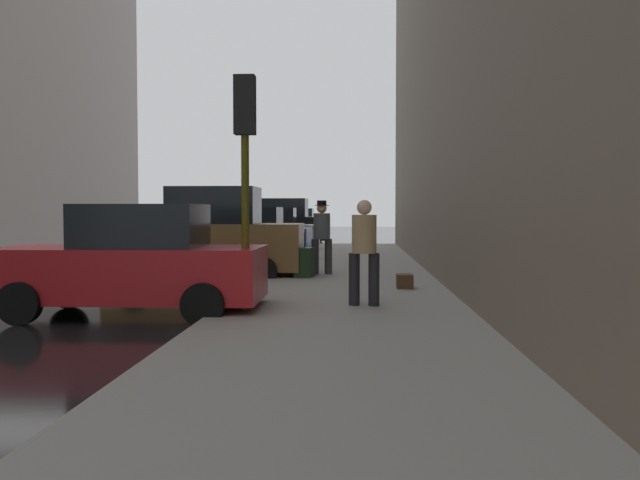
# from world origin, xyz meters

# --- Properties ---
(ground_plane) EXTENTS (120.00, 120.00, 0.00)m
(ground_plane) POSITION_xyz_m (0.00, 0.00, 0.00)
(ground_plane) COLOR black
(sidewalk) EXTENTS (4.00, 40.00, 0.15)m
(sidewalk) POSITION_xyz_m (6.00, 0.00, 0.07)
(sidewalk) COLOR gray
(sidewalk) RESTS_ON ground_plane
(parked_red_hatchback) EXTENTS (4.21, 2.08, 1.79)m
(parked_red_hatchback) POSITION_xyz_m (2.65, -1.78, 0.85)
(parked_red_hatchback) COLOR #B2191E
(parked_red_hatchback) RESTS_ON ground_plane
(parked_bronze_suv) EXTENTS (4.60, 2.06, 2.25)m
(parked_bronze_suv) POSITION_xyz_m (2.65, 4.05, 1.03)
(parked_bronze_suv) COLOR brown
(parked_bronze_suv) RESTS_ON ground_plane
(parked_blue_sedan) EXTENTS (4.26, 2.17, 1.79)m
(parked_blue_sedan) POSITION_xyz_m (2.65, 9.96, 0.85)
(parked_blue_sedan) COLOR navy
(parked_blue_sedan) RESTS_ON ground_plane
(parked_silver_sedan) EXTENTS (4.21, 2.08, 1.79)m
(parked_silver_sedan) POSITION_xyz_m (2.65, 15.52, 0.85)
(parked_silver_sedan) COLOR #B7BABF
(parked_silver_sedan) RESTS_ON ground_plane
(parked_black_suv) EXTENTS (4.66, 2.18, 2.25)m
(parked_black_suv) POSITION_xyz_m (2.65, 21.06, 1.03)
(parked_black_suv) COLOR black
(parked_black_suv) RESTS_ON ground_plane
(parked_dark_green_sedan) EXTENTS (4.20, 2.06, 1.79)m
(parked_dark_green_sedan) POSITION_xyz_m (2.65, 27.36, 0.85)
(parked_dark_green_sedan) COLOR #193828
(parked_dark_green_sedan) RESTS_ON ground_plane
(fire_hydrant) EXTENTS (0.42, 0.22, 0.70)m
(fire_hydrant) POSITION_xyz_m (4.45, 3.80, 0.50)
(fire_hydrant) COLOR red
(fire_hydrant) RESTS_ON sidewalk
(traffic_light) EXTENTS (0.32, 0.32, 3.60)m
(traffic_light) POSITION_xyz_m (4.50, -2.05, 2.76)
(traffic_light) COLOR #514C0F
(traffic_light) RESTS_ON sidewalk
(pedestrian_with_beanie) EXTENTS (0.52, 0.46, 1.78)m
(pedestrian_with_beanie) POSITION_xyz_m (5.37, 4.20, 1.14)
(pedestrian_with_beanie) COLOR #333338
(pedestrian_with_beanie) RESTS_ON sidewalk
(pedestrian_in_tan_coat) EXTENTS (0.52, 0.44, 1.71)m
(pedestrian_in_tan_coat) POSITION_xyz_m (6.33, -1.41, 1.10)
(pedestrian_in_tan_coat) COLOR black
(pedestrian_in_tan_coat) RESTS_ON sidewalk
(rolling_suitcase) EXTENTS (0.46, 0.62, 1.04)m
(rolling_suitcase) POSITION_xyz_m (5.01, 3.42, 0.49)
(rolling_suitcase) COLOR black
(rolling_suitcase) RESTS_ON sidewalk
(duffel_bag) EXTENTS (0.32, 0.44, 0.28)m
(duffel_bag) POSITION_xyz_m (7.16, 1.18, 0.29)
(duffel_bag) COLOR #472D19
(duffel_bag) RESTS_ON sidewalk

